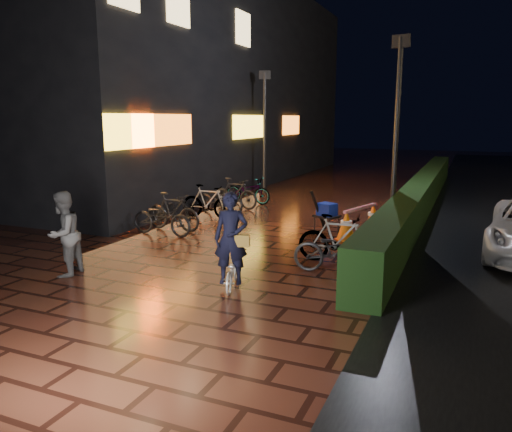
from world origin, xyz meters
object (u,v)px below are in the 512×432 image
at_px(bystander_person, 63,234).
at_px(traffic_barrier, 360,221).
at_px(cart_assembly, 326,211).
at_px(cyclist, 232,253).

xyz_separation_m(bystander_person, traffic_barrier, (4.42, 5.57, -0.44)).
distance_m(traffic_barrier, cart_assembly, 0.90).
bearing_deg(bystander_person, cyclist, 91.10).
distance_m(bystander_person, cyclist, 3.27).
relative_size(bystander_person, traffic_barrier, 0.89).
xyz_separation_m(cyclist, traffic_barrier, (1.21, 4.98, -0.27)).
xyz_separation_m(cyclist, cart_assembly, (0.33, 4.88, -0.07)).
bearing_deg(cyclist, cart_assembly, 86.10).
bearing_deg(traffic_barrier, cart_assembly, -173.52).
relative_size(cyclist, cart_assembly, 1.54).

